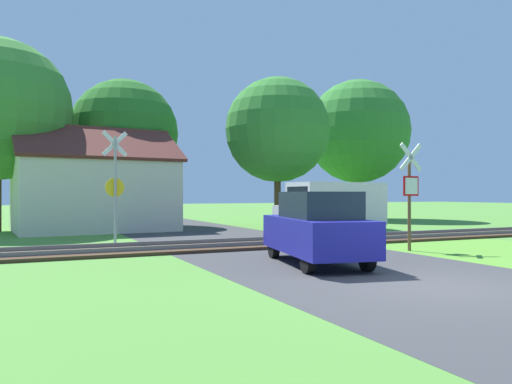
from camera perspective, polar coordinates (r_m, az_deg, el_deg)
ground_plane at (r=10.08m, az=19.52°, el=-10.07°), size 160.00×160.00×0.00m
road_asphalt at (r=11.58m, az=12.51°, el=-8.78°), size 6.46×80.00×0.01m
rail_track at (r=16.69m, az=-0.12°, el=-5.97°), size 60.00×2.60×0.22m
stop_sign_near at (r=15.82m, az=17.19°, el=0.24°), size 0.88×0.16×3.28m
crossing_sign_far at (r=17.52m, az=-15.81°, el=1.17°), size 0.87×0.17×3.87m
house at (r=24.72m, az=-17.96°, el=-0.02°), size 7.67×6.08×4.93m
tree_right at (r=26.90m, az=2.47°, el=7.09°), size 5.61×5.61×7.97m
tree_center at (r=28.25m, az=-14.82°, el=6.53°), size 5.81×5.81×7.96m
tree_far at (r=35.45m, az=11.57°, el=6.77°), size 7.11×7.11×9.62m
mail_truck at (r=22.39m, az=8.86°, el=-1.49°), size 5.00×2.14×2.24m
parked_car at (r=12.34m, az=6.96°, el=-4.10°), size 2.38×4.24×1.78m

